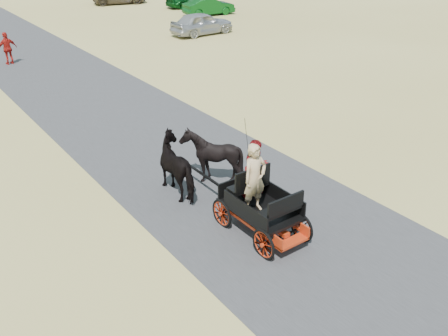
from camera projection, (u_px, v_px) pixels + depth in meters
ground at (296, 235)px, 12.79m from camera, size 140.00×140.00×0.00m
road at (296, 235)px, 12.79m from camera, size 6.00×140.00×0.01m
carriage at (261, 220)px, 12.76m from camera, size 1.30×2.40×0.72m
horse_left at (180, 166)px, 14.41m from camera, size 0.91×2.01×1.70m
horse_right at (211, 156)px, 14.98m from camera, size 1.37×1.54×1.70m
driver_man at (255, 178)px, 12.11m from camera, size 0.66×0.43×1.80m
passenger_woman at (256, 169)px, 12.82m from camera, size 0.77×0.60×1.58m
pedestrian at (8, 48)px, 26.82m from camera, size 1.06×0.56×1.73m
car_a at (202, 23)px, 33.50m from camera, size 4.39×1.85×1.48m
car_b at (209, 6)px, 39.88m from camera, size 4.28×1.86×1.37m
car_c at (189, 0)px, 43.30m from camera, size 4.23×1.86×1.21m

